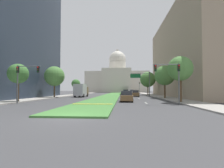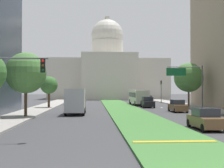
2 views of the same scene
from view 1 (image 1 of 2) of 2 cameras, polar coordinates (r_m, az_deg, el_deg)
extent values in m
plane|color=#3D3D3F|center=(58.39, 0.29, -3.75)|extent=(260.00, 260.00, 0.00)
cube|color=#427A38|center=(53.64, -0.03, -3.84)|extent=(5.38, 85.56, 0.14)
cube|color=gold|center=(19.98, -6.78, -6.93)|extent=(4.84, 0.50, 0.04)
cube|color=silver|center=(23.86, 11.72, -6.45)|extent=(0.16, 2.40, 0.01)
cube|color=silver|center=(33.60, 9.44, -5.12)|extent=(0.16, 2.40, 0.01)
cube|color=silver|center=(44.52, 8.07, -4.32)|extent=(0.16, 2.40, 0.01)
cube|color=silver|center=(53.73, 7.36, -3.89)|extent=(0.16, 2.40, 0.01)
cube|color=silver|center=(60.80, 6.96, -3.66)|extent=(0.16, 2.40, 0.01)
cube|color=silver|center=(64.83, 6.77, -3.54)|extent=(0.16, 2.40, 0.01)
cube|color=silver|center=(77.03, 6.32, -3.28)|extent=(0.16, 2.40, 0.01)
cube|color=silver|center=(91.30, 5.94, -3.05)|extent=(0.16, 2.40, 0.01)
cube|color=#9E9991|center=(51.58, -15.13, -3.85)|extent=(4.00, 85.56, 0.15)
cube|color=#9E9991|center=(49.67, 14.89, -3.93)|extent=(4.00, 85.56, 0.15)
cube|color=tan|center=(49.15, 28.63, 8.66)|extent=(17.82, 39.20, 21.41)
cube|color=beige|center=(105.93, 1.92, 0.49)|extent=(37.29, 25.64, 12.51)
cube|color=beige|center=(91.16, 1.59, 1.26)|extent=(16.41, 4.00, 13.77)
cylinder|color=beige|center=(106.77, 1.91, 5.72)|extent=(10.80, 10.80, 6.95)
sphere|color=beige|center=(107.61, 1.91, 8.55)|extent=(10.85, 10.85, 10.85)
cylinder|color=beige|center=(108.59, 1.90, 11.09)|extent=(1.80, 1.80, 3.00)
cylinder|color=#515456|center=(25.58, -30.07, -0.11)|extent=(0.16, 0.16, 5.20)
cube|color=black|center=(25.71, -30.00, 4.35)|extent=(0.28, 0.24, 0.84)
sphere|color=red|center=(25.63, -30.17, 5.00)|extent=(0.18, 0.18, 0.18)
sphere|color=#4C380F|center=(25.60, -30.18, 4.38)|extent=(0.18, 0.18, 0.18)
sphere|color=#0F4219|center=(25.57, -30.19, 3.75)|extent=(0.18, 0.18, 0.18)
cylinder|color=#515456|center=(24.91, -26.92, 5.54)|extent=(3.20, 0.10, 0.10)
cube|color=black|center=(24.23, -24.32, 4.63)|extent=(0.28, 0.24, 0.84)
sphere|color=red|center=(24.14, -24.47, 5.33)|extent=(0.18, 0.18, 0.18)
sphere|color=#4C380F|center=(24.11, -24.48, 4.66)|extent=(0.18, 0.18, 0.18)
sphere|color=#0F4219|center=(24.08, -24.49, 4.00)|extent=(0.18, 0.18, 0.18)
cylinder|color=#515456|center=(21.94, 22.32, 0.03)|extent=(0.16, 0.16, 5.20)
cube|color=black|center=(22.09, 22.26, 5.22)|extent=(0.28, 0.24, 0.84)
sphere|color=red|center=(22.00, 22.36, 5.99)|extent=(0.18, 0.18, 0.18)
sphere|color=#4C380F|center=(21.96, 22.37, 5.26)|extent=(0.18, 0.18, 0.18)
sphere|color=#0F4219|center=(21.93, 22.38, 4.54)|extent=(0.18, 0.18, 0.18)
cylinder|color=#515456|center=(21.70, 18.20, 6.50)|extent=(3.20, 0.10, 0.10)
cube|color=black|center=(21.36, 14.87, 5.38)|extent=(0.28, 0.24, 0.84)
sphere|color=red|center=(21.26, 14.94, 6.17)|extent=(0.18, 0.18, 0.18)
sphere|color=#4C380F|center=(21.23, 14.95, 5.43)|extent=(0.18, 0.18, 0.18)
sphere|color=#0F4219|center=(21.19, 14.95, 4.68)|extent=(0.18, 0.18, 0.18)
cylinder|color=#515456|center=(70.81, 9.53, -1.29)|extent=(0.16, 0.16, 5.20)
cube|color=black|center=(70.86, 9.52, 0.33)|extent=(0.28, 0.24, 0.84)
sphere|color=#510F0F|center=(70.73, 9.53, 0.56)|extent=(0.18, 0.18, 0.18)
sphere|color=#4C380F|center=(70.72, 9.53, 0.34)|extent=(0.18, 0.18, 0.18)
sphere|color=#1ED838|center=(70.71, 9.54, 0.11)|extent=(0.18, 0.18, 0.18)
cylinder|color=#515456|center=(45.45, 12.94, -0.14)|extent=(0.20, 0.20, 6.50)
cylinder|color=#515456|center=(45.31, 9.75, 3.70)|extent=(5.05, 0.12, 0.12)
cube|color=#146033|center=(45.09, 8.16, 2.83)|extent=(2.80, 0.08, 1.10)
cylinder|color=#4C3823|center=(28.21, -29.99, -2.00)|extent=(0.35, 0.35, 3.47)
sphere|color=#3D7033|center=(28.31, -29.91, 3.16)|extent=(2.95, 2.95, 2.95)
cylinder|color=#4C3823|center=(25.06, 22.73, -1.64)|extent=(0.39, 0.39, 3.92)
sphere|color=#4C7F3D|center=(25.24, 22.65, 5.00)|extent=(3.49, 3.49, 3.49)
cylinder|color=#4C3823|center=(39.92, -19.45, -1.87)|extent=(0.33, 0.33, 3.70)
sphere|color=#4C7F3D|center=(40.03, -19.40, 2.57)|extent=(4.55, 4.55, 4.55)
cylinder|color=#4C3823|center=(35.94, 17.93, -1.89)|extent=(0.37, 0.37, 3.70)
sphere|color=#4C7F3D|center=(36.06, 17.88, 2.88)|extent=(4.17, 4.17, 4.17)
cylinder|color=#4C3823|center=(55.54, -12.51, -2.24)|extent=(0.38, 0.38, 3.03)
sphere|color=#3D7033|center=(55.57, -12.49, 0.14)|extent=(2.89, 2.89, 2.89)
cylinder|color=#4C3823|center=(54.68, 12.39, -1.86)|extent=(0.31, 0.31, 3.77)
sphere|color=#4C7F3D|center=(54.77, 12.37, 1.56)|extent=(5.04, 5.04, 5.04)
cube|color=brown|center=(25.88, 5.08, -4.76)|extent=(1.86, 4.28, 0.79)
cube|color=#282D38|center=(26.02, 5.06, -3.15)|extent=(1.64, 2.06, 0.65)
cylinder|color=black|center=(24.24, 7.16, -5.66)|extent=(0.22, 0.64, 0.64)
cylinder|color=black|center=(24.21, 3.13, -5.67)|extent=(0.22, 0.64, 0.64)
cylinder|color=black|center=(27.60, 6.78, -5.19)|extent=(0.22, 0.64, 0.64)
cylinder|color=black|center=(27.58, 3.25, -5.20)|extent=(0.22, 0.64, 0.64)
cube|color=brown|center=(44.04, 8.20, -3.53)|extent=(1.90, 4.62, 0.81)
cube|color=#282D38|center=(44.20, 8.18, -2.57)|extent=(1.62, 2.24, 0.67)
cylinder|color=black|center=(42.26, 9.41, -4.01)|extent=(0.24, 0.65, 0.64)
cylinder|color=black|center=(42.18, 7.22, -4.03)|extent=(0.24, 0.65, 0.64)
cylinder|color=black|center=(45.92, 9.10, -3.84)|extent=(0.24, 0.65, 0.64)
cylinder|color=black|center=(45.85, 7.09, -3.85)|extent=(0.24, 0.65, 0.64)
cube|color=black|center=(53.84, 4.83, -3.20)|extent=(1.90, 4.16, 0.88)
cube|color=#282D38|center=(53.99, 4.83, -2.34)|extent=(1.65, 2.01, 0.72)
cylinder|color=black|center=(52.24, 5.77, -3.61)|extent=(0.23, 0.64, 0.64)
cylinder|color=black|center=(52.23, 3.91, -3.62)|extent=(0.23, 0.64, 0.64)
cylinder|color=black|center=(55.48, 5.70, -3.51)|extent=(0.23, 0.64, 0.64)
cylinder|color=black|center=(55.47, 3.95, -3.51)|extent=(0.23, 0.64, 0.64)
cube|color=silver|center=(68.40, 6.89, -2.93)|extent=(1.94, 4.66, 0.83)
cube|color=#282D38|center=(68.57, 6.88, -2.30)|extent=(1.63, 2.27, 0.68)
cylinder|color=black|center=(66.57, 7.59, -3.22)|extent=(0.25, 0.65, 0.64)
cylinder|color=black|center=(66.56, 6.22, -3.23)|extent=(0.25, 0.65, 0.64)
cylinder|color=black|center=(70.26, 7.52, -3.15)|extent=(0.25, 0.65, 0.64)
cylinder|color=black|center=(70.24, 6.22, -3.16)|extent=(0.25, 0.65, 0.64)
cube|color=brown|center=(44.15, -9.94, -2.45)|extent=(2.30, 2.00, 2.20)
cube|color=#B2B2B7|center=(41.05, -11.01, -2.00)|extent=(2.30, 4.40, 2.80)
cylinder|color=black|center=(44.44, -11.26, -3.73)|extent=(0.30, 0.90, 0.90)
cylinder|color=black|center=(43.93, -8.61, -3.77)|extent=(0.30, 0.90, 0.90)
cylinder|color=black|center=(40.30, -12.87, -3.91)|extent=(0.30, 0.90, 0.90)
cylinder|color=black|center=(39.75, -9.96, -3.96)|extent=(0.30, 0.90, 0.90)
cube|color=beige|center=(62.19, 4.39, -2.06)|extent=(2.50, 11.00, 2.50)
cube|color=#232833|center=(62.19, 4.39, -1.74)|extent=(2.52, 10.12, 0.90)
cylinder|color=black|center=(57.93, 5.57, -3.26)|extent=(0.32, 1.00, 1.00)
cylinder|color=black|center=(57.91, 3.29, -3.27)|extent=(0.32, 1.00, 1.00)
cylinder|color=black|center=(66.12, 5.37, -3.09)|extent=(0.32, 1.00, 1.00)
cylinder|color=black|center=(66.11, 3.37, -3.09)|extent=(0.32, 1.00, 1.00)
camera|label=2|loc=(8.72, -70.46, 7.55)|focal=49.05mm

